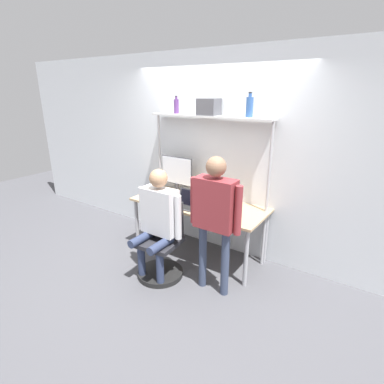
# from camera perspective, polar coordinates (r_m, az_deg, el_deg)

# --- Properties ---
(ground_plane) EXTENTS (12.00, 12.00, 0.00)m
(ground_plane) POSITION_cam_1_polar(r_m,az_deg,el_deg) (4.05, -1.94, -13.86)
(ground_plane) COLOR #4C4C51
(wall_back) EXTENTS (8.00, 0.06, 2.70)m
(wall_back) POSITION_cam_1_polar(r_m,az_deg,el_deg) (4.16, 4.25, 7.15)
(wall_back) COLOR silver
(wall_back) RESTS_ON ground_plane
(desk) EXTENTS (1.83, 0.74, 0.76)m
(desk) POSITION_cam_1_polar(r_m,az_deg,el_deg) (4.03, 1.19, -3.14)
(desk) COLOR tan
(desk) RESTS_ON ground_plane
(shelf_unit) EXTENTS (1.74, 0.23, 1.88)m
(shelf_unit) POSITION_cam_1_polar(r_m,az_deg,el_deg) (3.99, 3.22, 9.79)
(shelf_unit) COLOR silver
(shelf_unit) RESTS_ON ground_plane
(monitor) EXTENTS (0.52, 0.21, 0.54)m
(monitor) POSITION_cam_1_polar(r_m,az_deg,el_deg) (4.32, -2.93, 3.63)
(monitor) COLOR #333338
(monitor) RESTS_ON desk
(laptop) EXTENTS (0.30, 0.22, 0.22)m
(laptop) POSITION_cam_1_polar(r_m,az_deg,el_deg) (3.87, -0.86, -1.94)
(laptop) COLOR #333338
(laptop) RESTS_ON desk
(cell_phone) EXTENTS (0.07, 0.15, 0.01)m
(cell_phone) POSITION_cam_1_polar(r_m,az_deg,el_deg) (3.74, 1.58, -3.60)
(cell_phone) COLOR silver
(cell_phone) RESTS_ON desk
(office_chair) EXTENTS (0.56, 0.56, 0.94)m
(office_chair) POSITION_cam_1_polar(r_m,az_deg,el_deg) (3.77, -5.81, -11.50)
(office_chair) COLOR black
(office_chair) RESTS_ON ground_plane
(person_seated) EXTENTS (0.61, 0.46, 1.36)m
(person_seated) POSITION_cam_1_polar(r_m,az_deg,el_deg) (3.51, -6.53, -4.52)
(person_seated) COLOR #2D3856
(person_seated) RESTS_ON ground_plane
(person_standing) EXTENTS (0.61, 0.21, 1.57)m
(person_standing) POSITION_cam_1_polar(r_m,az_deg,el_deg) (3.17, 4.40, -3.31)
(person_standing) COLOR #38425B
(person_standing) RESTS_ON ground_plane
(bottle_blue) EXTENTS (0.08, 0.08, 0.29)m
(bottle_blue) POSITION_cam_1_polar(r_m,az_deg,el_deg) (3.70, 10.91, 15.67)
(bottle_blue) COLOR #335999
(bottle_blue) RESTS_ON shelf_unit
(bottle_purple) EXTENTS (0.07, 0.07, 0.23)m
(bottle_purple) POSITION_cam_1_polar(r_m,az_deg,el_deg) (4.24, -3.00, 16.03)
(bottle_purple) COLOR #593372
(bottle_purple) RESTS_ON shelf_unit
(storage_box) EXTENTS (0.26, 0.21, 0.21)m
(storage_box) POSITION_cam_1_polar(r_m,az_deg,el_deg) (3.95, 3.21, 15.88)
(storage_box) COLOR #4C4C51
(storage_box) RESTS_ON shelf_unit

